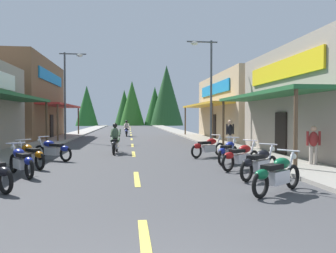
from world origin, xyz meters
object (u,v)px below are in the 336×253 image
object	(u,v)px
rider_cruising_lead	(115,141)
rider_cruising_trailing	(127,130)
motorcycle_parked_right_0	(277,174)
motorcycle_parked_left_4	(53,149)
pedestrian_browsing	(313,143)
streetlamp_left	(69,84)
pedestrian_by_shop	(230,133)
motorcycle_parked_left_3	(30,155)
motorcycle_parked_right_2	(241,156)
motorcycle_parked_right_4	(208,147)
motorcycle_parked_right_1	(259,163)
motorcycle_parked_right_3	(228,151)
motorcycle_parked_left_2	(21,161)
streetlamp_right	(207,78)

from	to	relation	value
rider_cruising_lead	rider_cruising_trailing	size ratio (longest dim) A/B	1.00
motorcycle_parked_right_0	motorcycle_parked_left_4	distance (m)	9.67
rider_cruising_lead	pedestrian_browsing	xyz separation A→B (m)	(7.50, -5.59, 0.24)
streetlamp_left	pedestrian_by_shop	bearing A→B (deg)	-40.16
motorcycle_parked_left_3	motorcycle_parked_right_2	bearing A→B (deg)	-141.32
motorcycle_parked_right_0	rider_cruising_lead	bearing A→B (deg)	79.70
motorcycle_parked_right_4	pedestrian_by_shop	world-z (taller)	pedestrian_by_shop
motorcycle_parked_right_1	motorcycle_parked_right_3	xyz separation A→B (m)	(0.07, 3.35, 0.00)
streetlamp_left	rider_cruising_trailing	distance (m)	8.23
motorcycle_parked_right_0	rider_cruising_trailing	bearing A→B (deg)	63.98
motorcycle_parked_left_3	pedestrian_by_shop	world-z (taller)	pedestrian_by_shop
streetlamp_left	motorcycle_parked_right_4	world-z (taller)	streetlamp_left
motorcycle_parked_right_1	motorcycle_parked_left_3	distance (m)	8.09
motorcycle_parked_right_4	motorcycle_parked_left_2	distance (m)	8.15
streetlamp_right	motorcycle_parked_right_0	size ratio (longest dim) A/B	3.80
motorcycle_parked_right_1	pedestrian_browsing	world-z (taller)	pedestrian_browsing
motorcycle_parked_right_0	motorcycle_parked_left_2	size ratio (longest dim) A/B	1.00
motorcycle_parked_right_0	motorcycle_parked_right_2	size ratio (longest dim) A/B	0.99
motorcycle_parked_right_1	motorcycle_parked_left_2	bearing A→B (deg)	131.86
motorcycle_parked_right_2	motorcycle_parked_right_3	distance (m)	1.63
motorcycle_parked_right_2	streetlamp_right	bearing A→B (deg)	49.55
motorcycle_parked_right_0	rider_cruising_trailing	world-z (taller)	rider_cruising_trailing
motorcycle_parked_right_2	motorcycle_parked_right_4	bearing A→B (deg)	60.79
motorcycle_parked_right_3	motorcycle_parked_left_3	xyz separation A→B (m)	(-7.59, -0.39, 0.00)
streetlamp_right	pedestrian_by_shop	bearing A→B (deg)	-82.19
motorcycle_parked_left_3	motorcycle_parked_right_0	bearing A→B (deg)	-166.14
motorcycle_parked_right_1	motorcycle_parked_right_2	world-z (taller)	same
motorcycle_parked_right_2	pedestrian_browsing	size ratio (longest dim) A/B	1.18
streetlamp_left	motorcycle_parked_right_4	bearing A→B (deg)	-53.63
motorcycle_parked_right_1	motorcycle_parked_right_2	distance (m)	1.72
motorcycle_parked_right_4	rider_cruising_lead	distance (m)	4.84
motorcycle_parked_left_2	streetlamp_right	bearing A→B (deg)	-74.94
streetlamp_left	motorcycle_parked_left_2	size ratio (longest dim) A/B	3.82
motorcycle_parked_left_2	rider_cruising_trailing	xyz separation A→B (m)	(3.16, 21.22, 0.17)
rider_cruising_trailing	pedestrian_by_shop	bearing A→B (deg)	-157.29
streetlamp_left	streetlamp_right	distance (m)	11.06
streetlamp_right	motorcycle_parked_right_4	size ratio (longest dim) A/B	3.62
motorcycle_parked_right_1	rider_cruising_trailing	distance (m)	22.90
motorcycle_parked_right_4	motorcycle_parked_left_4	distance (m)	6.92
streetlamp_left	motorcycle_parked_right_4	size ratio (longest dim) A/B	3.63
motorcycle_parked_right_0	motorcycle_parked_right_4	xyz separation A→B (m)	(0.09, 7.29, 0.00)
streetlamp_left	motorcycle_parked_right_2	size ratio (longest dim) A/B	3.76
motorcycle_parked_right_0	pedestrian_by_shop	size ratio (longest dim) A/B	1.05
motorcycle_parked_right_1	motorcycle_parked_left_3	world-z (taller)	same
motorcycle_parked_right_4	pedestrian_by_shop	distance (m)	3.32
motorcycle_parked_right_3	motorcycle_parked_left_4	size ratio (longest dim) A/B	0.95
streetlamp_right	motorcycle_parked_right_3	world-z (taller)	streetlamp_right
motorcycle_parked_right_2	motorcycle_parked_left_2	world-z (taller)	same
streetlamp_left	pedestrian_browsing	size ratio (longest dim) A/B	4.45
motorcycle_parked_right_3	motorcycle_parked_left_2	size ratio (longest dim) A/B	0.97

